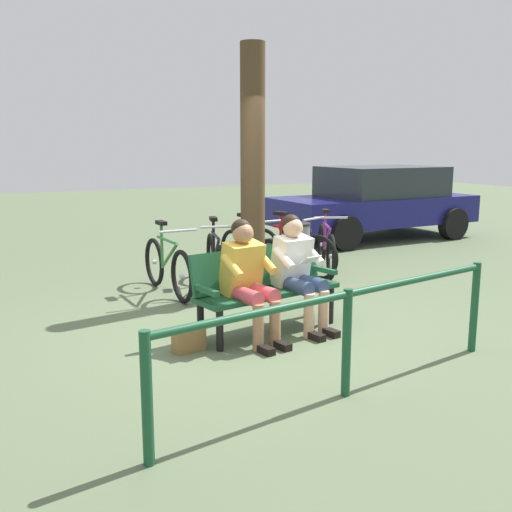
{
  "coord_description": "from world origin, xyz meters",
  "views": [
    {
      "loc": [
        2.4,
        5.31,
        1.91
      ],
      "look_at": [
        -0.27,
        -0.17,
        0.75
      ],
      "focal_mm": 41.09,
      "sensor_mm": 36.0,
      "label": 1
    }
  ],
  "objects_px": {
    "person_companion": "(248,275)",
    "parked_car": "(376,201)",
    "bicycle_blue": "(290,251)",
    "bicycle_green": "(167,267)",
    "person_reading": "(298,267)",
    "litter_bin": "(296,255)",
    "handbag": "(189,339)",
    "tree_trunk": "(253,172)",
    "bench": "(264,283)",
    "bicycle_orange": "(326,248)",
    "bicycle_purple": "(250,255)",
    "bicycle_silver": "(216,261)"
  },
  "relations": [
    {
      "from": "bicycle_purple",
      "to": "parked_car",
      "type": "relative_size",
      "value": 0.39
    },
    {
      "from": "handbag",
      "to": "tree_trunk",
      "type": "distance_m",
      "value": 2.71
    },
    {
      "from": "bicycle_purple",
      "to": "parked_car",
      "type": "height_order",
      "value": "parked_car"
    },
    {
      "from": "bench",
      "to": "litter_bin",
      "type": "distance_m",
      "value": 1.99
    },
    {
      "from": "handbag",
      "to": "bicycle_silver",
      "type": "xyz_separation_m",
      "value": [
        -1.19,
        -2.26,
        0.24
      ]
    },
    {
      "from": "person_companion",
      "to": "bicycle_blue",
      "type": "bearing_deg",
      "value": -138.35
    },
    {
      "from": "person_companion",
      "to": "bicycle_silver",
      "type": "height_order",
      "value": "person_companion"
    },
    {
      "from": "litter_bin",
      "to": "parked_car",
      "type": "height_order",
      "value": "parked_car"
    },
    {
      "from": "bicycle_silver",
      "to": "parked_car",
      "type": "bearing_deg",
      "value": 133.13
    },
    {
      "from": "bench",
      "to": "bicycle_purple",
      "type": "xyz_separation_m",
      "value": [
        -0.88,
        -2.19,
        -0.15
      ]
    },
    {
      "from": "person_companion",
      "to": "bicycle_silver",
      "type": "bearing_deg",
      "value": -115.19
    },
    {
      "from": "bench",
      "to": "litter_bin",
      "type": "xyz_separation_m",
      "value": [
        -1.27,
        -1.54,
        -0.07
      ]
    },
    {
      "from": "person_companion",
      "to": "parked_car",
      "type": "distance_m",
      "value": 6.96
    },
    {
      "from": "bicycle_green",
      "to": "tree_trunk",
      "type": "bearing_deg",
      "value": 63.89
    },
    {
      "from": "handbag",
      "to": "litter_bin",
      "type": "xyz_separation_m",
      "value": [
        -2.19,
        -1.8,
        0.32
      ]
    },
    {
      "from": "bicycle_green",
      "to": "parked_car",
      "type": "distance_m",
      "value": 5.89
    },
    {
      "from": "person_companion",
      "to": "parked_car",
      "type": "xyz_separation_m",
      "value": [
        -5.12,
        -4.71,
        0.11
      ]
    },
    {
      "from": "parked_car",
      "to": "bicycle_silver",
      "type": "bearing_deg",
      "value": 26.24
    },
    {
      "from": "person_reading",
      "to": "bicycle_orange",
      "type": "distance_m",
      "value": 2.9
    },
    {
      "from": "person_reading",
      "to": "bicycle_silver",
      "type": "xyz_separation_m",
      "value": [
        0.07,
        -2.1,
        -0.31
      ]
    },
    {
      "from": "bicycle_orange",
      "to": "bicycle_purple",
      "type": "height_order",
      "value": "same"
    },
    {
      "from": "litter_bin",
      "to": "bicycle_green",
      "type": "bearing_deg",
      "value": -12.07
    },
    {
      "from": "tree_trunk",
      "to": "bench",
      "type": "bearing_deg",
      "value": 68.53
    },
    {
      "from": "person_reading",
      "to": "person_companion",
      "type": "height_order",
      "value": "same"
    },
    {
      "from": "bench",
      "to": "tree_trunk",
      "type": "xyz_separation_m",
      "value": [
        -0.58,
        -1.47,
        1.07
      ]
    },
    {
      "from": "litter_bin",
      "to": "bicycle_orange",
      "type": "relative_size",
      "value": 0.56
    },
    {
      "from": "tree_trunk",
      "to": "bicycle_purple",
      "type": "distance_m",
      "value": 1.45
    },
    {
      "from": "handbag",
      "to": "litter_bin",
      "type": "distance_m",
      "value": 2.85
    },
    {
      "from": "bench",
      "to": "handbag",
      "type": "distance_m",
      "value": 1.04
    },
    {
      "from": "litter_bin",
      "to": "person_companion",
      "type": "bearing_deg",
      "value": 48.55
    },
    {
      "from": "bench",
      "to": "person_companion",
      "type": "bearing_deg",
      "value": 26.8
    },
    {
      "from": "person_companion",
      "to": "bicycle_silver",
      "type": "xyz_separation_m",
      "value": [
        -0.56,
        -2.22,
        -0.3
      ]
    },
    {
      "from": "person_reading",
      "to": "litter_bin",
      "type": "bearing_deg",
      "value": -130.67
    },
    {
      "from": "litter_bin",
      "to": "bicycle_blue",
      "type": "height_order",
      "value": "bicycle_blue"
    },
    {
      "from": "person_reading",
      "to": "bicycle_green",
      "type": "distance_m",
      "value": 2.17
    },
    {
      "from": "bicycle_purple",
      "to": "bicycle_green",
      "type": "distance_m",
      "value": 1.36
    },
    {
      "from": "person_reading",
      "to": "tree_trunk",
      "type": "height_order",
      "value": "tree_trunk"
    },
    {
      "from": "bicycle_purple",
      "to": "person_companion",
      "type": "bearing_deg",
      "value": -32.21
    },
    {
      "from": "person_companion",
      "to": "bicycle_blue",
      "type": "distance_m",
      "value": 3.01
    },
    {
      "from": "person_companion",
      "to": "bicycle_purple",
      "type": "height_order",
      "value": "person_companion"
    },
    {
      "from": "bicycle_blue",
      "to": "bicycle_green",
      "type": "distance_m",
      "value": 1.99
    },
    {
      "from": "handbag",
      "to": "bicycle_orange",
      "type": "relative_size",
      "value": 0.19
    },
    {
      "from": "bicycle_orange",
      "to": "bicycle_blue",
      "type": "xyz_separation_m",
      "value": [
        0.62,
        -0.01,
        0.0
      ]
    },
    {
      "from": "bench",
      "to": "bicycle_orange",
      "type": "height_order",
      "value": "bicycle_orange"
    },
    {
      "from": "person_reading",
      "to": "tree_trunk",
      "type": "xyz_separation_m",
      "value": [
        -0.23,
        -1.57,
        0.91
      ]
    },
    {
      "from": "tree_trunk",
      "to": "bicycle_silver",
      "type": "bearing_deg",
      "value": -60.01
    },
    {
      "from": "bicycle_blue",
      "to": "bench",
      "type": "bearing_deg",
      "value": -58.3
    },
    {
      "from": "bicycle_blue",
      "to": "person_reading",
      "type": "bearing_deg",
      "value": -50.72
    },
    {
      "from": "bicycle_blue",
      "to": "bicycle_green",
      "type": "relative_size",
      "value": 0.93
    },
    {
      "from": "bicycle_purple",
      "to": "handbag",
      "type": "bearing_deg",
      "value": -42.71
    }
  ]
}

